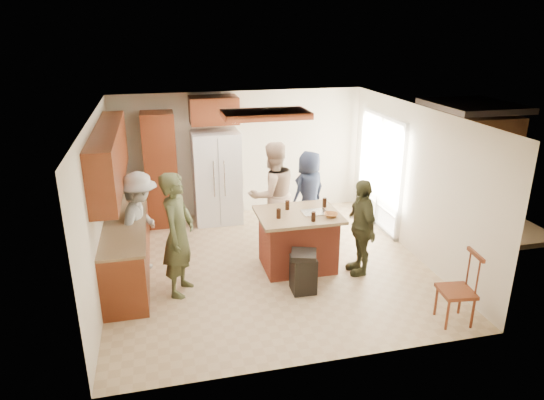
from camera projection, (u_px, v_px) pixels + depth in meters
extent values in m
plane|color=tan|center=(269.00, 265.00, 7.93)|extent=(5.00, 5.00, 0.00)
plane|color=white|center=(268.00, 112.00, 7.08)|extent=(5.00, 5.00, 0.00)
plane|color=beige|center=(241.00, 154.00, 9.79)|extent=(5.00, 0.00, 5.00)
plane|color=beige|center=(321.00, 267.00, 5.22)|extent=(5.00, 0.00, 5.00)
plane|color=beige|center=(99.00, 206.00, 6.96)|extent=(0.00, 5.00, 5.00)
plane|color=beige|center=(415.00, 182.00, 8.05)|extent=(0.00, 5.00, 5.00)
cube|color=white|center=(381.00, 173.00, 9.21)|extent=(0.02, 1.60, 2.10)
cube|color=white|center=(380.00, 173.00, 9.21)|extent=(0.08, 1.72, 2.10)
cube|color=maroon|center=(265.00, 114.00, 7.28)|extent=(1.30, 0.70, 0.10)
cube|color=white|center=(266.00, 118.00, 7.30)|extent=(1.10, 0.50, 0.02)
cube|color=olive|center=(446.00, 219.00, 9.92)|extent=(3.00, 3.00, 0.10)
cube|color=#593319|center=(466.00, 160.00, 10.26)|extent=(1.40, 1.60, 2.00)
imported|color=#3D4327|center=(178.00, 234.00, 6.85)|extent=(0.71, 0.80, 1.83)
imported|color=tan|center=(273.00, 195.00, 8.40)|extent=(1.02, 0.79, 1.87)
imported|color=#181E30|center=(309.00, 191.00, 9.12)|extent=(0.88, 0.78, 1.52)
imported|color=#393A22|center=(361.00, 227.00, 7.48)|extent=(0.49, 0.91, 1.54)
imported|color=gray|center=(141.00, 223.00, 7.49)|extent=(0.75, 1.15, 1.63)
cube|color=maroon|center=(128.00, 244.00, 7.67)|extent=(0.60, 3.00, 0.88)
cube|color=#846B4C|center=(125.00, 217.00, 7.51)|extent=(0.64, 3.00, 0.04)
cube|color=maroon|center=(109.00, 157.00, 7.15)|extent=(0.35, 3.00, 0.85)
cube|color=maroon|center=(161.00, 170.00, 9.22)|extent=(0.60, 0.60, 2.20)
cube|color=maroon|center=(214.00, 110.00, 9.07)|extent=(0.90, 0.60, 0.50)
cube|color=white|center=(217.00, 177.00, 9.44)|extent=(0.90, 0.72, 1.80)
cube|color=gray|center=(219.00, 183.00, 9.11)|extent=(0.01, 0.01, 1.71)
cylinder|color=silver|center=(214.00, 179.00, 9.03)|extent=(0.02, 0.02, 0.70)
cylinder|color=silver|center=(225.00, 179.00, 9.08)|extent=(0.02, 0.02, 0.70)
cube|color=#9B3B28|center=(298.00, 242.00, 7.74)|extent=(1.10, 0.85, 0.88)
cube|color=#88714E|center=(298.00, 215.00, 7.59)|extent=(1.28, 1.03, 0.05)
cube|color=silver|center=(315.00, 212.00, 7.58)|extent=(0.39, 0.29, 0.02)
imported|color=brown|center=(331.00, 215.00, 7.44)|extent=(0.27, 0.27, 0.05)
cylinder|color=black|center=(279.00, 214.00, 7.36)|extent=(0.07, 0.07, 0.15)
cylinder|color=black|center=(287.00, 205.00, 7.70)|extent=(0.07, 0.07, 0.15)
cylinder|color=black|center=(325.00, 203.00, 7.81)|extent=(0.07, 0.07, 0.15)
cylinder|color=black|center=(313.00, 217.00, 7.25)|extent=(0.07, 0.07, 0.15)
cube|color=black|center=(303.00, 274.00, 7.08)|extent=(0.35, 0.35, 0.55)
cube|color=black|center=(304.00, 255.00, 6.97)|extent=(0.46, 0.46, 0.08)
cube|color=maroon|center=(456.00, 291.00, 6.29)|extent=(0.47, 0.47, 0.05)
cylinder|color=maroon|center=(447.00, 315.00, 6.19)|extent=(0.04, 0.04, 0.44)
cylinder|color=maroon|center=(473.00, 313.00, 6.23)|extent=(0.04, 0.04, 0.44)
cylinder|color=maroon|center=(436.00, 301.00, 6.51)|extent=(0.04, 0.04, 0.44)
cylinder|color=maroon|center=(460.00, 299.00, 6.55)|extent=(0.04, 0.04, 0.44)
cube|color=maroon|center=(476.00, 255.00, 6.13)|extent=(0.09, 0.40, 0.05)
cylinder|color=maroon|center=(478.00, 277.00, 6.11)|extent=(0.03, 0.03, 0.50)
cylinder|color=maroon|center=(469.00, 268.00, 6.33)|extent=(0.03, 0.03, 0.50)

